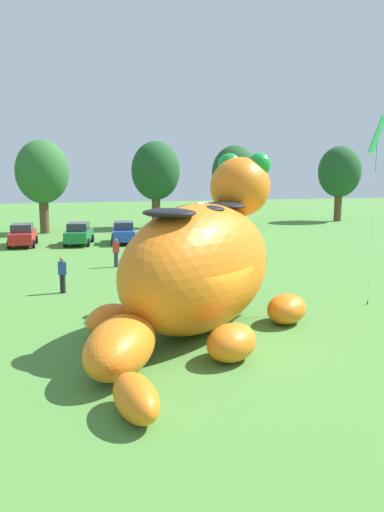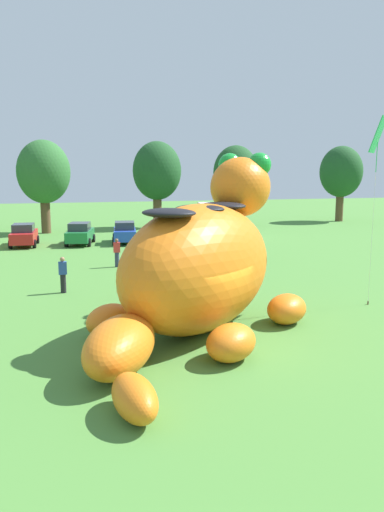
% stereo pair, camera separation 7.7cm
% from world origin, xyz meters
% --- Properties ---
extents(ground_plane, '(160.00, 160.00, 0.00)m').
position_xyz_m(ground_plane, '(0.00, 0.00, 0.00)').
color(ground_plane, '#4C8438').
extents(giant_inflatable_creature, '(9.39, 11.61, 6.39)m').
position_xyz_m(giant_inflatable_creature, '(-0.27, 1.60, 2.34)').
color(giant_inflatable_creature, orange).
rests_on(giant_inflatable_creature, ground).
extents(car_red, '(2.13, 4.20, 1.72)m').
position_xyz_m(car_red, '(-7.46, 24.91, 0.86)').
color(car_red, red).
rests_on(car_red, ground).
extents(car_green, '(2.55, 4.36, 1.72)m').
position_xyz_m(car_green, '(-3.28, 24.66, 0.86)').
color(car_green, '#1E7238').
rests_on(car_green, ground).
extents(car_blue, '(2.33, 4.28, 1.72)m').
position_xyz_m(car_blue, '(0.20, 24.51, 0.86)').
color(car_blue, '#2347B7').
rests_on(car_blue, ground).
extents(box_truck, '(3.26, 6.65, 2.95)m').
position_xyz_m(box_truck, '(8.00, 26.30, 1.60)').
color(box_truck, silver).
rests_on(box_truck, ground).
extents(tree_mid_left, '(4.78, 4.78, 8.49)m').
position_xyz_m(tree_mid_left, '(-5.91, 33.00, 5.55)').
color(tree_mid_left, brown).
rests_on(tree_mid_left, ground).
extents(tree_centre_left, '(4.86, 4.86, 8.63)m').
position_xyz_m(tree_centre_left, '(5.00, 35.00, 5.65)').
color(tree_centre_left, brown).
rests_on(tree_centre_left, ground).
extents(tree_centre, '(4.70, 4.70, 8.34)m').
position_xyz_m(tree_centre, '(13.42, 35.09, 5.46)').
color(tree_centre, brown).
rests_on(tree_centre, ground).
extents(tree_centre_right, '(4.79, 4.79, 8.50)m').
position_xyz_m(tree_centre_right, '(26.45, 35.94, 5.56)').
color(tree_centre_right, brown).
rests_on(tree_centre_right, ground).
extents(spectator_near_inflatable, '(0.38, 0.26, 1.71)m').
position_xyz_m(spectator_near_inflatable, '(-4.90, 8.60, 0.85)').
color(spectator_near_inflatable, black).
rests_on(spectator_near_inflatable, ground).
extents(spectator_mid_field, '(0.38, 0.26, 1.71)m').
position_xyz_m(spectator_mid_field, '(6.96, 15.37, 0.85)').
color(spectator_mid_field, '#2D334C').
rests_on(spectator_mid_field, ground).
extents(spectator_by_cars, '(0.38, 0.26, 1.71)m').
position_xyz_m(spectator_by_cars, '(1.28, 10.71, 0.85)').
color(spectator_by_cars, '#726656').
rests_on(spectator_by_cars, ground).
extents(spectator_wandering, '(0.38, 0.26, 1.71)m').
position_xyz_m(spectator_wandering, '(-1.66, 14.46, 0.85)').
color(spectator_wandering, '#2D334C').
rests_on(spectator_wandering, ground).
extents(tethered_flying_kite, '(1.13, 1.13, 7.83)m').
position_xyz_m(tethered_flying_kite, '(7.65, 2.94, 6.99)').
color(tethered_flying_kite, brown).
rests_on(tethered_flying_kite, ground).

